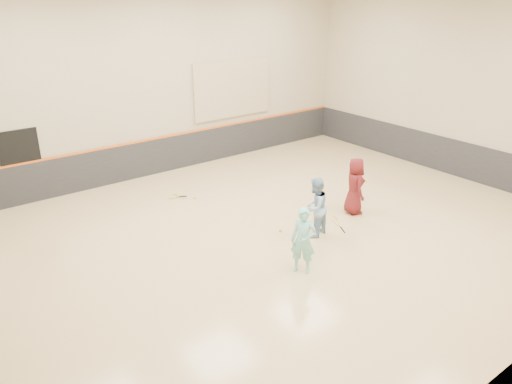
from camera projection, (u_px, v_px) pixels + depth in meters
room at (279, 206)px, 12.41m from camera, size 15.04×12.04×6.22m
wainscot_back at (165, 154)px, 16.87m from camera, size 14.90×0.04×1.20m
wainscot_right at (450, 156)px, 16.69m from camera, size 0.04×11.90×1.20m
accent_stripe at (164, 137)px, 16.63m from camera, size 14.90×0.03×0.06m
acoustic_panel at (233, 89)px, 17.70m from camera, size 3.20×0.08×2.00m
doorway at (22, 168)px, 14.16m from camera, size 1.10×0.05×2.20m
girl at (303, 241)px, 10.82m from camera, size 0.62×0.66×1.52m
instructor at (315, 207)px, 12.40m from camera, size 0.88×0.76×1.55m
young_man at (355, 186)px, 13.67m from camera, size 0.79×0.92×1.60m
held_racket at (336, 221)px, 12.39m from camera, size 0.44×0.44×0.52m
spare_racket at (173, 195)px, 14.97m from camera, size 0.74×0.74×0.13m
ball_under_racket at (280, 230)px, 12.87m from camera, size 0.07×0.07×0.07m
ball_in_hand at (367, 181)px, 13.55m from camera, size 0.07×0.07×0.07m
ball_beside_spare at (195, 197)px, 14.88m from camera, size 0.07×0.07×0.07m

